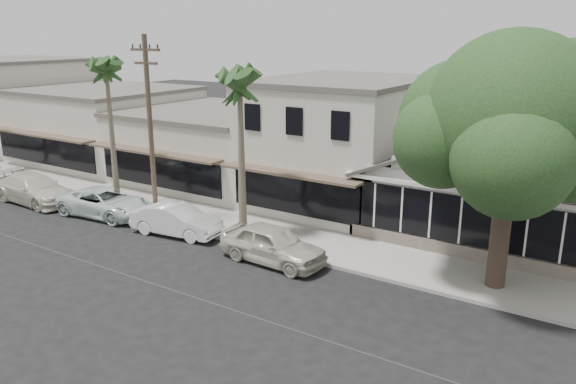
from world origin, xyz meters
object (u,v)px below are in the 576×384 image
Objects in this scene: utility_pole at (150,126)px; car_1 at (176,220)px; car_2 at (105,203)px; car_3 at (34,189)px; car_0 at (273,244)px; shade_tree at (512,123)px.

car_1 is (2.13, -0.78, -4.07)m from utility_pole.
utility_pole is at bearing -81.68° from car_2.
car_3 is (-5.13, -0.56, 0.07)m from car_2.
car_0 is at bearing -87.95° from car_3.
shade_tree is (13.74, 2.35, 5.37)m from car_1.
car_3 is (-8.00, -1.26, -4.01)m from utility_pole.
car_1 reaches higher than car_2.
car_2 is at bearing 91.14° from car_0.
car_0 reaches higher than car_2.
car_0 is 10.58m from car_2.
utility_pole is 2.06× the size of car_1.
shade_tree is (8.17, 2.63, 5.30)m from car_0.
car_2 is at bearing -173.07° from shade_tree.
utility_pole reaches higher than car_2.
car_3 is at bearing 90.72° from car_2.
utility_pole is 1.67× the size of car_3.
shade_tree reaches higher than car_3.
car_2 is 0.55× the size of shade_tree.
shade_tree reaches higher than car_0.
utility_pole reaches higher than car_0.
shade_tree is at bearing 5.66° from utility_pole.
car_1 is at bearing -96.35° from car_2.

